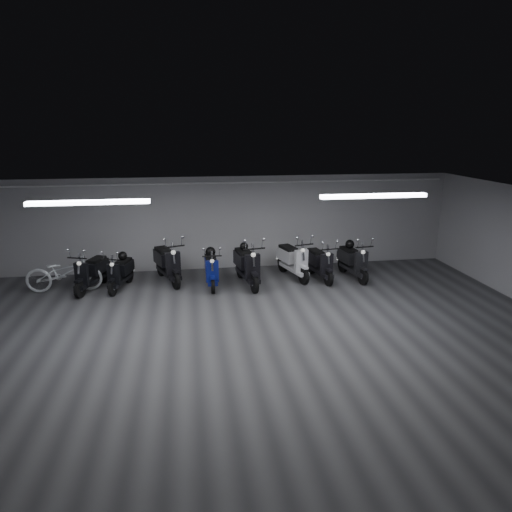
{
  "coord_description": "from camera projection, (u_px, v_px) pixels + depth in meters",
  "views": [
    {
      "loc": [
        -1.04,
        -8.49,
        4.2
      ],
      "look_at": [
        0.62,
        2.5,
        1.05
      ],
      "focal_mm": 32.1,
      "sensor_mm": 36.0,
      "label": 1
    }
  ],
  "objects": [
    {
      "name": "scooter_1",
      "position": [
        120.0,
        268.0,
        12.14
      ],
      "size": [
        0.95,
        1.69,
        1.19
      ],
      "primitive_type": null,
      "rotation": [
        0.0,
        0.0,
        -0.28
      ],
      "color": "black",
      "rests_on": "floor"
    },
    {
      "name": "conduit",
      "position": [
        223.0,
        183.0,
        13.34
      ],
      "size": [
        13.6,
        0.05,
        0.05
      ],
      "primitive_type": "cylinder",
      "rotation": [
        0.0,
        1.57,
        0.0
      ],
      "color": "white",
      "rests_on": "back_wall"
    },
    {
      "name": "scooter_8",
      "position": [
        320.0,
        258.0,
        12.87
      ],
      "size": [
        0.84,
        1.79,
        1.28
      ],
      "primitive_type": null,
      "rotation": [
        0.0,
        0.0,
        0.16
      ],
      "color": "black",
      "rests_on": "floor"
    },
    {
      "name": "fluor_strip_left",
      "position": [
        89.0,
        202.0,
        9.15
      ],
      "size": [
        2.4,
        0.18,
        0.08
      ],
      "primitive_type": "cube",
      "color": "white",
      "rests_on": "ceiling"
    },
    {
      "name": "scooter_4",
      "position": [
        211.0,
        264.0,
        12.33
      ],
      "size": [
        0.56,
        1.68,
        1.25
      ],
      "primitive_type": null,
      "rotation": [
        0.0,
        0.0,
        0.0
      ],
      "color": "navy",
      "rests_on": "floor"
    },
    {
      "name": "front_wall",
      "position": [
        311.0,
        441.0,
        4.23
      ],
      "size": [
        14.0,
        0.01,
        2.8
      ],
      "primitive_type": "cube",
      "color": "#A1A1A3",
      "rests_on": "ground"
    },
    {
      "name": "scooter_5",
      "position": [
        247.0,
        259.0,
        12.4
      ],
      "size": [
        0.98,
        2.06,
        1.47
      ],
      "primitive_type": null,
      "rotation": [
        0.0,
        0.0,
        0.16
      ],
      "color": "black",
      "rests_on": "floor"
    },
    {
      "name": "scooter_6",
      "position": [
        293.0,
        254.0,
        13.01
      ],
      "size": [
        1.1,
        1.96,
        1.39
      ],
      "primitive_type": null,
      "rotation": [
        0.0,
        0.0,
        0.27
      ],
      "color": "silver",
      "rests_on": "floor"
    },
    {
      "name": "ceiling",
      "position": [
        243.0,
        204.0,
        8.61
      ],
      "size": [
        14.0,
        10.0,
        0.01
      ],
      "primitive_type": "cube",
      "color": "gray",
      "rests_on": "ground"
    },
    {
      "name": "helmet_0",
      "position": [
        123.0,
        256.0,
        12.28
      ],
      "size": [
        0.24,
        0.24,
        0.24
      ],
      "primitive_type": "sphere",
      "color": "black",
      "rests_on": "scooter_1"
    },
    {
      "name": "helmet_3",
      "position": [
        210.0,
        252.0,
        12.47
      ],
      "size": [
        0.28,
        0.28,
        0.28
      ],
      "primitive_type": "sphere",
      "color": "black",
      "rests_on": "scooter_4"
    },
    {
      "name": "helmet_1",
      "position": [
        350.0,
        244.0,
        13.12
      ],
      "size": [
        0.26,
        0.26,
        0.26
      ],
      "primitive_type": "sphere",
      "color": "black",
      "rests_on": "scooter_9"
    },
    {
      "name": "scooter_9",
      "position": [
        353.0,
        256.0,
        12.98
      ],
      "size": [
        0.84,
        1.85,
        1.33
      ],
      "primitive_type": null,
      "rotation": [
        0.0,
        0.0,
        0.14
      ],
      "color": "black",
      "rests_on": "floor"
    },
    {
      "name": "scooter_0",
      "position": [
        91.0,
        267.0,
        12.03
      ],
      "size": [
        1.14,
        1.84,
        1.3
      ],
      "primitive_type": null,
      "rotation": [
        0.0,
        0.0,
        -0.35
      ],
      "color": "black",
      "rests_on": "floor"
    },
    {
      "name": "back_wall",
      "position": [
        223.0,
        223.0,
        13.76
      ],
      "size": [
        14.0,
        0.01,
        2.8
      ],
      "primitive_type": "cube",
      "color": "#A1A1A3",
      "rests_on": "ground"
    },
    {
      "name": "scooter_3",
      "position": [
        167.0,
        257.0,
        12.63
      ],
      "size": [
        1.28,
        2.06,
        1.45
      ],
      "primitive_type": null,
      "rotation": [
        0.0,
        0.0,
        0.35
      ],
      "color": "black",
      "rests_on": "floor"
    },
    {
      "name": "helmet_2",
      "position": [
        244.0,
        246.0,
        12.57
      ],
      "size": [
        0.23,
        0.23,
        0.23
      ],
      "primitive_type": "sphere",
      "color": "black",
      "rests_on": "scooter_5"
    },
    {
      "name": "floor",
      "position": [
        244.0,
        339.0,
        9.38
      ],
      "size": [
        14.0,
        10.0,
        0.01
      ],
      "primitive_type": "cube",
      "color": "#38383B",
      "rests_on": "ground"
    },
    {
      "name": "bicycle",
      "position": [
        63.0,
        269.0,
        11.97
      ],
      "size": [
        1.92,
        0.71,
        1.24
      ],
      "primitive_type": "imported",
      "rotation": [
        0.0,
        0.0,
        1.59
      ],
      "color": "white",
      "rests_on": "floor"
    },
    {
      "name": "fluor_strip_right",
      "position": [
        374.0,
        196.0,
        10.01
      ],
      "size": [
        2.4,
        0.18,
        0.08
      ],
      "primitive_type": "cube",
      "color": "white",
      "rests_on": "ceiling"
    }
  ]
}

